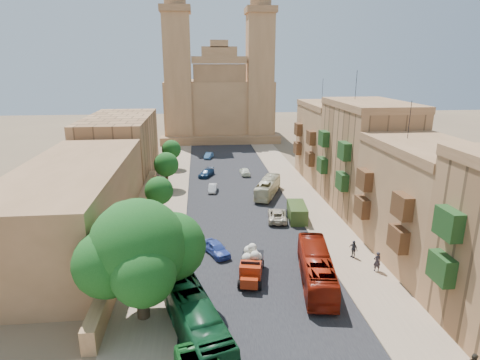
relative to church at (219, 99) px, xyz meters
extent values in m
plane|color=brown|center=(0.00, -78.61, -9.52)|extent=(260.00, 260.00, 0.00)
cube|color=black|center=(0.00, -48.61, -9.51)|extent=(14.00, 140.00, 0.01)
cube|color=#937A60|center=(9.50, -48.61, -9.51)|extent=(5.00, 140.00, 0.01)
cube|color=#937A60|center=(-9.50, -48.61, -9.51)|extent=(5.00, 140.00, 0.01)
cube|color=#937A60|center=(7.00, -48.61, -9.46)|extent=(0.25, 140.00, 0.12)
cube|color=#937A60|center=(-7.00, -48.61, -9.46)|extent=(0.25, 140.00, 0.12)
cube|color=#1C431A|center=(11.55, -77.69, -4.96)|extent=(0.90, 2.20, 2.00)
cube|color=#1C431A|center=(11.55, -77.69, -1.60)|extent=(0.90, 2.20, 2.00)
cube|color=#9E7047|center=(16.00, -67.61, -4.27)|extent=(8.00, 14.00, 10.50)
cube|color=#8C613D|center=(16.00, -67.61, 1.38)|extent=(8.20, 14.00, 0.80)
cylinder|color=black|center=(15.00, -64.81, 3.58)|extent=(0.06, 0.06, 3.60)
cube|color=#53321B|center=(11.55, -71.53, -5.53)|extent=(0.90, 2.20, 2.00)
cube|color=#53321B|center=(11.55, -63.69, -5.53)|extent=(0.90, 2.20, 2.00)
cube|color=#53321B|center=(11.55, -71.53, -2.59)|extent=(0.90, 2.20, 2.00)
cube|color=#53321B|center=(11.55, -63.69, -2.59)|extent=(0.90, 2.20, 2.00)
cube|color=#A8774C|center=(16.00, -53.61, -3.02)|extent=(8.00, 14.00, 13.00)
cube|color=#8C613D|center=(16.00, -53.61, 3.88)|extent=(8.20, 14.00, 0.80)
cylinder|color=black|center=(15.00, -50.81, 6.08)|extent=(0.06, 0.06, 3.60)
cube|color=#1C431A|center=(11.55, -57.53, -4.58)|extent=(0.90, 2.20, 2.00)
cube|color=#1C431A|center=(11.55, -49.69, -4.58)|extent=(0.90, 2.20, 2.00)
cube|color=#1C431A|center=(11.55, -57.53, -0.94)|extent=(0.90, 2.20, 2.00)
cube|color=#1C431A|center=(11.55, -49.69, -0.94)|extent=(0.90, 2.20, 2.00)
cube|color=#9E7047|center=(16.00, -39.61, -3.77)|extent=(8.00, 14.00, 11.50)
cube|color=#8C613D|center=(16.00, -39.61, 2.38)|extent=(8.20, 14.00, 0.80)
cylinder|color=black|center=(15.00, -36.81, 4.58)|extent=(0.06, 0.06, 3.60)
cube|color=#53321B|center=(11.55, -43.53, -5.15)|extent=(0.90, 2.20, 2.00)
cube|color=#53321B|center=(11.55, -35.69, -5.15)|extent=(0.90, 2.20, 2.00)
cube|color=#53321B|center=(11.55, -43.53, -1.93)|extent=(0.90, 2.20, 2.00)
cube|color=#53321B|center=(11.55, -35.69, -1.93)|extent=(0.90, 2.20, 2.00)
cube|color=#9E7047|center=(-12.50, -58.61, -8.62)|extent=(1.00, 40.00, 1.80)
cube|color=#8C613D|center=(-18.00, -60.61, -5.32)|extent=(10.00, 28.00, 8.40)
cube|color=#A8774C|center=(-18.00, -34.61, -4.52)|extent=(10.00, 22.00, 10.00)
cube|color=#9E7047|center=(0.00, 2.39, -2.52)|extent=(26.00, 20.00, 14.00)
cube|color=#8C613D|center=(0.00, -8.11, -8.62)|extent=(28.00, 4.00, 1.80)
cube|color=#8C613D|center=(0.00, -6.41, 0.48)|extent=(12.00, 2.00, 16.00)
cube|color=#9E7047|center=(0.00, -6.41, 9.38)|extent=(12.60, 2.40, 1.60)
cube|color=#9E7047|center=(0.00, -6.41, 11.08)|extent=(8.00, 2.00, 2.40)
cube|color=#9E7047|center=(0.00, -6.41, 12.88)|extent=(4.00, 2.00, 1.60)
cube|color=#9E7047|center=(-9.50, -5.11, 4.98)|extent=(6.00, 6.00, 29.00)
cube|color=#8C613D|center=(-9.50, -5.11, 20.08)|extent=(6.80, 6.80, 1.40)
cylinder|color=#8C613D|center=(-9.50, -5.11, 21.68)|extent=(4.80, 4.80, 1.80)
cube|color=#9E7047|center=(9.50, -5.11, 4.98)|extent=(6.00, 6.00, 29.00)
cube|color=#8C613D|center=(9.50, -5.11, 20.08)|extent=(6.80, 6.80, 1.40)
cylinder|color=#8C613D|center=(9.50, -5.11, 21.68)|extent=(4.80, 4.80, 1.80)
cylinder|color=#3C2C1E|center=(-9.50, -74.61, -7.76)|extent=(0.92, 0.92, 3.51)
sphere|color=#114014|center=(-9.50, -74.61, -3.79)|extent=(7.02, 7.02, 7.02)
sphere|color=#114014|center=(-7.28, -73.51, -4.34)|extent=(5.17, 5.17, 5.17)
sphere|color=#114014|center=(-11.53, -75.44, -4.53)|extent=(4.80, 4.80, 4.80)
sphere|color=#114014|center=(-8.95, -76.83, -4.71)|extent=(4.43, 4.43, 4.43)
sphere|color=#114014|center=(-10.52, -72.58, -3.05)|extent=(4.06, 4.06, 4.06)
cylinder|color=#3C2C1E|center=(-10.00, -66.61, -8.53)|extent=(0.44, 0.44, 1.96)
sphere|color=#114014|center=(-10.00, -66.61, -6.56)|extent=(2.85, 2.85, 2.85)
cylinder|color=#3C2C1E|center=(-10.00, -54.61, -8.34)|extent=(0.44, 0.44, 2.35)
sphere|color=#114014|center=(-10.00, -54.61, -5.97)|extent=(3.42, 3.42, 3.42)
cylinder|color=#3C2C1E|center=(-10.00, -42.61, -8.26)|extent=(0.44, 0.44, 2.51)
sphere|color=#114014|center=(-10.00, -42.61, -5.72)|extent=(3.66, 3.66, 3.66)
cylinder|color=#3C2C1E|center=(-10.00, -30.61, -8.35)|extent=(0.44, 0.44, 2.33)
sphere|color=#114014|center=(-10.00, -30.61, -6.00)|extent=(3.39, 3.39, 3.39)
cube|color=#9F260C|center=(-0.56, -68.92, -8.45)|extent=(2.47, 3.39, 0.77)
cube|color=black|center=(-0.56, -68.92, -8.02)|extent=(2.52, 3.44, 0.10)
cube|color=#9F260C|center=(-0.97, -70.84, -8.36)|extent=(2.05, 1.79, 1.53)
cube|color=#9F260C|center=(-1.18, -71.84, -8.71)|extent=(1.63, 1.30, 0.85)
cube|color=black|center=(-0.97, -70.84, -7.77)|extent=(1.60, 0.42, 0.77)
cylinder|color=black|center=(-1.96, -71.41, -9.13)|extent=(0.45, 0.81, 0.77)
cylinder|color=black|center=(-0.29, -71.77, -9.13)|extent=(0.45, 0.81, 0.77)
cylinder|color=black|center=(-1.18, -67.75, -9.13)|extent=(0.45, 0.81, 0.77)
cylinder|color=black|center=(0.49, -68.10, -9.13)|extent=(0.45, 0.81, 0.77)
sphere|color=beige|center=(-1.08, -69.33, -7.81)|extent=(0.94, 0.94, 0.94)
sphere|color=beige|center=(-0.19, -69.26, -7.81)|extent=(0.94, 0.94, 0.94)
sphere|color=beige|center=(-0.45, -68.42, -7.81)|extent=(0.94, 0.94, 0.94)
sphere|color=beige|center=(-0.87, -68.77, -7.34)|extent=(0.85, 0.85, 0.85)
sphere|color=beige|center=(-0.43, -69.74, -7.38)|extent=(0.85, 0.85, 0.85)
sphere|color=beige|center=(-0.57, -69.01, -6.96)|extent=(0.77, 0.77, 0.77)
cube|color=#32491B|center=(6.50, -56.81, -8.55)|extent=(2.52, 4.85, 1.93)
cylinder|color=black|center=(5.42, -58.32, -9.13)|extent=(0.39, 0.80, 0.77)
cylinder|color=black|center=(7.23, -58.52, -9.13)|extent=(0.39, 0.80, 0.77)
cylinder|color=black|center=(5.77, -55.09, -9.13)|extent=(0.39, 0.80, 0.77)
cylinder|color=black|center=(7.58, -55.29, -9.13)|extent=(0.39, 0.80, 0.77)
imported|color=#134B27|center=(-5.54, -77.61, -8.06)|extent=(5.31, 10.69, 2.90)
imported|color=maroon|center=(4.66, -71.25, -8.09)|extent=(4.04, 10.45, 2.84)
imported|color=beige|center=(4.53, -47.29, -8.30)|extent=(5.15, 8.85, 2.43)
imported|color=#364EAA|center=(-3.63, -64.98, -8.85)|extent=(3.08, 4.23, 1.34)
imported|color=#BDBDBD|center=(-3.25, -44.69, -8.97)|extent=(1.52, 3.44, 1.10)
imported|color=#BFB095|center=(4.10, -56.75, -8.85)|extent=(2.90, 5.04, 1.32)
imported|color=navy|center=(-3.98, -36.36, -8.93)|extent=(3.18, 4.37, 1.18)
imported|color=white|center=(2.52, -36.08, -8.88)|extent=(1.63, 3.78, 1.27)
imported|color=teal|center=(-3.26, -23.07, -8.94)|extent=(2.08, 3.67, 1.14)
imported|color=#25222A|center=(10.79, -69.76, -8.57)|extent=(0.71, 0.47, 1.90)
imported|color=#303139|center=(9.65, -66.93, -8.63)|extent=(0.82, 1.12, 1.77)
camera|label=1|loc=(-4.96, -101.16, 8.81)|focal=30.00mm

